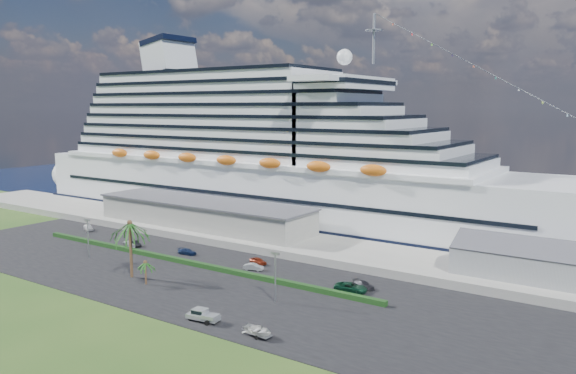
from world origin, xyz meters
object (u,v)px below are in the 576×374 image
Objects in this scene: cruise_ship at (269,160)px; boat_trailer at (258,330)px; pickup_truck at (203,315)px; parked_car_3 at (187,252)px.

boat_trailer is (47.70, -68.89, -15.57)m from cruise_ship.
parked_car_3 is at bearing 137.37° from pickup_truck.
parked_car_3 is 47.12m from boat_trailer.
parked_car_3 is (8.72, -42.43, -15.95)m from cruise_ship.
parked_car_3 is 0.81× the size of pickup_truck.
cruise_ship is at bearing 118.52° from pickup_truck.
parked_car_3 is at bearing -78.39° from cruise_ship.
boat_trailer is (10.28, -0.04, 0.01)m from pickup_truck.
pickup_truck is at bearing 179.76° from boat_trailer.
cruise_ship is 35.89× the size of boat_trailer.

